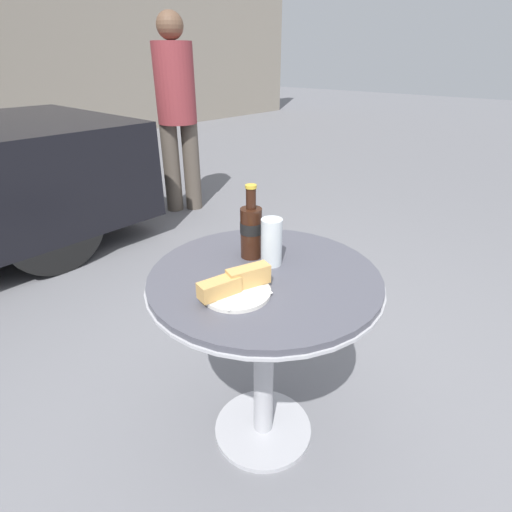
{
  "coord_description": "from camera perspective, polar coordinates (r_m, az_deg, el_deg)",
  "views": [
    {
      "loc": [
        -0.83,
        -0.7,
        1.31
      ],
      "look_at": [
        0.0,
        0.04,
        0.75
      ],
      "focal_mm": 28.0,
      "sensor_mm": 36.0,
      "label": 1
    }
  ],
  "objects": [
    {
      "name": "lunch_plate_near",
      "position": [
        1.14,
        -2.97,
        -4.34
      ],
      "size": [
        0.23,
        0.2,
        0.07
      ],
      "color": "silver",
      "rests_on": "bistro_table"
    },
    {
      "name": "pedestrian",
      "position": [
        3.7,
        -11.27,
        20.23
      ],
      "size": [
        0.33,
        0.33,
        1.63
      ],
      "color": "brown",
      "rests_on": "ground_plane"
    },
    {
      "name": "drinking_glass",
      "position": [
        1.28,
        2.22,
        1.72
      ],
      "size": [
        0.07,
        0.07,
        0.16
      ],
      "color": "black",
      "rests_on": "bistro_table"
    },
    {
      "name": "ground_plane",
      "position": [
        1.7,
        1.0,
        -23.56
      ],
      "size": [
        30.0,
        30.0,
        0.0
      ],
      "primitive_type": "plane",
      "color": "slate"
    },
    {
      "name": "cola_bottle_left",
      "position": [
        1.31,
        -0.69,
        3.81
      ],
      "size": [
        0.07,
        0.07,
        0.25
      ],
      "color": "#33190F",
      "rests_on": "bistro_table"
    },
    {
      "name": "bistro_table",
      "position": [
        1.33,
        1.18,
        -8.24
      ],
      "size": [
        0.74,
        0.74,
        0.7
      ],
      "color": "#B7B7BC",
      "rests_on": "ground_plane"
    }
  ]
}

